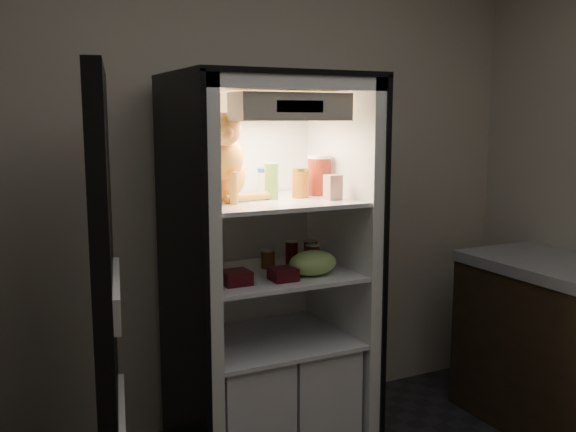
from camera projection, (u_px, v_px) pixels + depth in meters
name	position (u px, v px, depth m)	size (l,w,h in m)	color
room_shell	(467.00, 137.00, 1.81)	(3.60, 3.60, 3.60)	white
refrigerator	(266.00, 298.00, 3.16)	(0.90, 0.72, 1.88)	white
fridge_door	(107.00, 325.00, 2.37)	(0.23, 0.86, 1.85)	black
tabby_cat	(223.00, 165.00, 2.95)	(0.37, 0.44, 0.44)	orange
parmesan_shaker	(271.00, 181.00, 3.03)	(0.07, 0.07, 0.17)	#227E28
mayo_tub	(267.00, 182.00, 3.16)	(0.10, 0.10, 0.14)	white
salsa_jar	(300.00, 183.00, 3.09)	(0.08, 0.08, 0.14)	maroon
pepper_jar	(319.00, 175.00, 3.19)	(0.12, 0.12, 0.20)	maroon
cream_carton	(333.00, 187.00, 3.01)	(0.07, 0.07, 0.12)	silver
soda_can_a	(292.00, 253.00, 3.24)	(0.06, 0.06, 0.12)	black
soda_can_b	(311.00, 253.00, 3.21)	(0.07, 0.07, 0.13)	black
soda_can_c	(313.00, 257.00, 3.11)	(0.07, 0.07, 0.12)	black
condiment_jar	(268.00, 258.00, 3.15)	(0.07, 0.07, 0.10)	brown
grape_bag	(313.00, 263.00, 3.01)	(0.24, 0.17, 0.12)	#89B755
berry_box_left	(236.00, 278.00, 2.85)	(0.12, 0.12, 0.06)	#4B0C12
berry_box_right	(283.00, 274.00, 2.91)	(0.11, 0.11, 0.06)	#4B0C12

